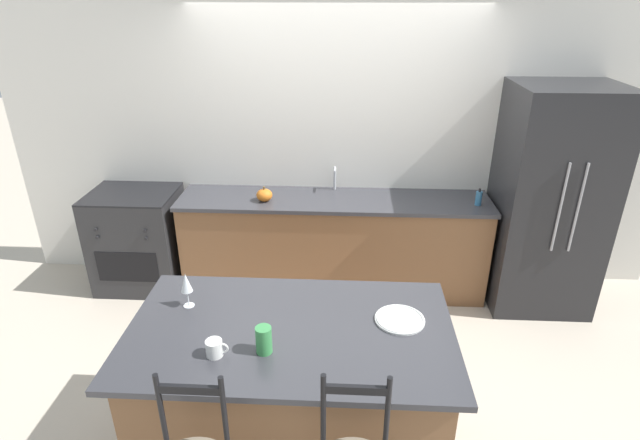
% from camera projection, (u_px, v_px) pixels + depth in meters
% --- Properties ---
extents(ground_plane, '(18.00, 18.00, 0.00)m').
position_uv_depth(ground_plane, '(332.00, 306.00, 4.49)').
color(ground_plane, beige).
extents(wall_back, '(6.00, 0.07, 2.70)m').
position_uv_depth(wall_back, '(335.00, 141.00, 4.51)').
color(wall_back, silver).
rests_on(wall_back, ground_plane).
extents(back_counter, '(2.76, 0.63, 0.91)m').
position_uv_depth(back_counter, '(333.00, 243.00, 4.62)').
color(back_counter, brown).
rests_on(back_counter, ground_plane).
extents(sink_faucet, '(0.02, 0.13, 0.22)m').
position_uv_depth(sink_faucet, '(335.00, 176.00, 4.54)').
color(sink_faucet, '#ADAFB5').
rests_on(sink_faucet, back_counter).
extents(kitchen_island, '(1.76, 1.01, 0.94)m').
position_uv_depth(kitchen_island, '(292.00, 395.00, 2.87)').
color(kitchen_island, brown).
rests_on(kitchen_island, ground_plane).
extents(refrigerator, '(0.84, 0.77, 1.94)m').
position_uv_depth(refrigerator, '(548.00, 201.00, 4.22)').
color(refrigerator, '#232326').
rests_on(refrigerator, ground_plane).
extents(oven_range, '(0.77, 0.64, 0.94)m').
position_uv_depth(oven_range, '(139.00, 239.00, 4.67)').
color(oven_range, '#28282B').
rests_on(oven_range, ground_plane).
extents(dinner_plate, '(0.28, 0.28, 0.02)m').
position_uv_depth(dinner_plate, '(400.00, 319.00, 2.74)').
color(dinner_plate, white).
rests_on(dinner_plate, kitchen_island).
extents(wine_glass, '(0.07, 0.07, 0.21)m').
position_uv_depth(wine_glass, '(186.00, 283.00, 2.81)').
color(wine_glass, white).
rests_on(wine_glass, kitchen_island).
extents(coffee_mug, '(0.11, 0.08, 0.09)m').
position_uv_depth(coffee_mug, '(215.00, 348.00, 2.47)').
color(coffee_mug, white).
rests_on(coffee_mug, kitchen_island).
extents(tumbler_cup, '(0.08, 0.08, 0.15)m').
position_uv_depth(tumbler_cup, '(264.00, 340.00, 2.48)').
color(tumbler_cup, '#3D934C').
rests_on(tumbler_cup, kitchen_island).
extents(pumpkin_decoration, '(0.14, 0.14, 0.13)m').
position_uv_depth(pumpkin_decoration, '(264.00, 195.00, 4.34)').
color(pumpkin_decoration, orange).
rests_on(pumpkin_decoration, back_counter).
extents(soap_bottle, '(0.05, 0.05, 0.15)m').
position_uv_depth(soap_bottle, '(479.00, 198.00, 4.25)').
color(soap_bottle, teal).
rests_on(soap_bottle, back_counter).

